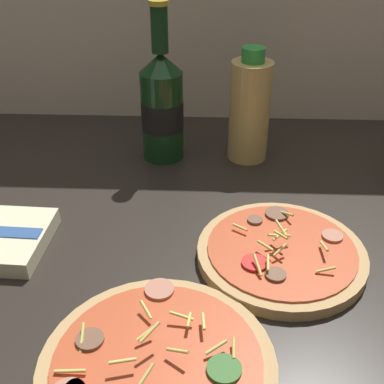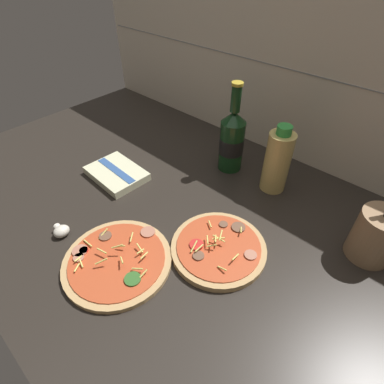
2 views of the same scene
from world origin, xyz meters
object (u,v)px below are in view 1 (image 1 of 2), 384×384
(pizza_near, at_px, (157,364))
(pizza_far, at_px, (281,253))
(beer_bottle, at_px, (162,105))
(oil_bottle, at_px, (250,110))

(pizza_near, xyz_separation_m, pizza_far, (0.15, 0.18, 0.00))
(pizza_far, relative_size, beer_bottle, 0.82)
(beer_bottle, height_order, oil_bottle, beer_bottle)
(beer_bottle, xyz_separation_m, oil_bottle, (0.15, 0.00, -0.01))
(pizza_near, bearing_deg, beer_bottle, 94.41)
(pizza_near, distance_m, pizza_far, 0.24)
(pizza_near, bearing_deg, oil_bottle, 76.06)
(beer_bottle, bearing_deg, pizza_far, -57.33)
(pizza_far, distance_m, beer_bottle, 0.35)
(pizza_near, relative_size, oil_bottle, 1.22)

